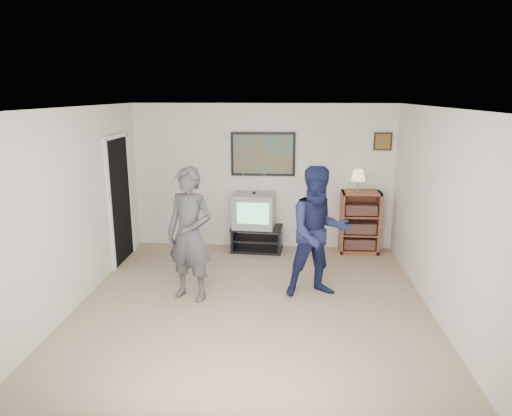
# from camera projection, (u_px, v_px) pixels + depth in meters

# --- Properties ---
(room_shell) EXTENTS (4.51, 5.00, 2.51)m
(room_shell) POSITION_uv_depth(u_px,v_px,m) (254.00, 207.00, 5.82)
(room_shell) COLOR #806B51
(room_shell) RESTS_ON ground
(media_stand) EXTENTS (0.90, 0.54, 0.43)m
(media_stand) POSITION_uv_depth(u_px,v_px,m) (257.00, 238.00, 7.90)
(media_stand) COLOR black
(media_stand) RESTS_ON room_shell
(crt_television) EXTENTS (0.72, 0.62, 0.58)m
(crt_television) POSITION_uv_depth(u_px,v_px,m) (254.00, 210.00, 7.78)
(crt_television) COLOR gray
(crt_television) RESTS_ON media_stand
(bookshelf) EXTENTS (0.65, 0.37, 1.06)m
(bookshelf) POSITION_uv_depth(u_px,v_px,m) (360.00, 222.00, 7.75)
(bookshelf) COLOR brown
(bookshelf) RESTS_ON room_shell
(table_lamp) EXTENTS (0.24, 0.24, 0.38)m
(table_lamp) POSITION_uv_depth(u_px,v_px,m) (358.00, 181.00, 7.55)
(table_lamp) COLOR #F9F0BD
(table_lamp) RESTS_ON bookshelf
(person_tall) EXTENTS (0.75, 0.61, 1.77)m
(person_tall) POSITION_uv_depth(u_px,v_px,m) (190.00, 235.00, 5.91)
(person_tall) COLOR #3D3D40
(person_tall) RESTS_ON room_shell
(person_short) EXTENTS (0.99, 0.86, 1.76)m
(person_short) POSITION_uv_depth(u_px,v_px,m) (319.00, 232.00, 6.00)
(person_short) COLOR #181D43
(person_short) RESTS_ON room_shell
(controller_left) EXTENTS (0.04, 0.13, 0.04)m
(controller_left) POSITION_uv_depth(u_px,v_px,m) (195.00, 204.00, 6.02)
(controller_left) COLOR white
(controller_left) RESTS_ON person_tall
(controller_right) EXTENTS (0.05, 0.13, 0.04)m
(controller_right) POSITION_uv_depth(u_px,v_px,m) (320.00, 221.00, 6.20)
(controller_right) COLOR white
(controller_right) RESTS_ON person_short
(poster) EXTENTS (1.10, 0.03, 0.75)m
(poster) POSITION_uv_depth(u_px,v_px,m) (263.00, 154.00, 7.78)
(poster) COLOR black
(poster) RESTS_ON room_shell
(air_vent) EXTENTS (0.28, 0.02, 0.14)m
(air_vent) POSITION_uv_depth(u_px,v_px,m) (231.00, 136.00, 7.75)
(air_vent) COLOR white
(air_vent) RESTS_ON room_shell
(small_picture) EXTENTS (0.30, 0.03, 0.30)m
(small_picture) POSITION_uv_depth(u_px,v_px,m) (383.00, 141.00, 7.59)
(small_picture) COLOR black
(small_picture) RESTS_ON room_shell
(doorway) EXTENTS (0.03, 0.85, 2.00)m
(doorway) POSITION_uv_depth(u_px,v_px,m) (120.00, 201.00, 7.24)
(doorway) COLOR black
(doorway) RESTS_ON room_shell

